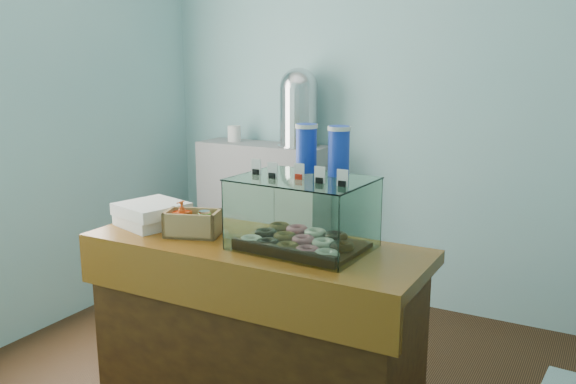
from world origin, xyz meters
The scene contains 7 objects.
room_shell centered at (0.03, 0.01, 1.71)m, with size 3.54×3.04×2.82m.
counter centered at (0.00, -0.25, 0.46)m, with size 1.60×0.60×0.90m.
back_shelf centered at (-0.90, 1.32, 0.55)m, with size 1.00×0.32×1.10m, color gray.
display_case centered at (0.24, -0.19, 1.07)m, with size 0.60×0.45×0.53m.
condiment_crate centered at (-0.31, -0.30, 0.96)m, with size 0.29×0.23×0.17m.
pastry_boxes centered at (-0.60, -0.26, 0.96)m, with size 0.37×0.37×0.12m.
coffee_urn centered at (-0.60, 1.33, 1.39)m, with size 0.30×0.30×0.56m.
Camera 1 is at (1.42, -2.52, 1.73)m, focal length 38.00 mm.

